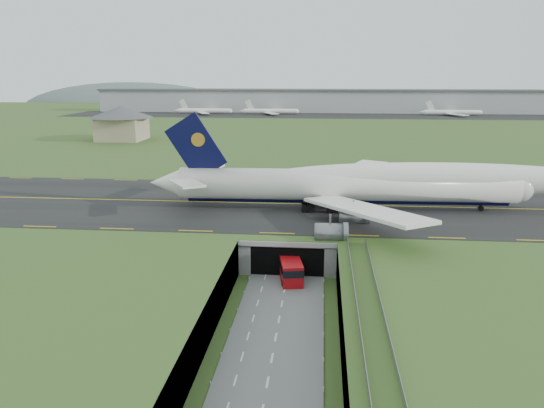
# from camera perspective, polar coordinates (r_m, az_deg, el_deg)

# --- Properties ---
(ground) EXTENTS (900.00, 900.00, 0.00)m
(ground) POSITION_cam_1_polar(r_m,az_deg,el_deg) (80.31, 1.24, -9.92)
(ground) COLOR #3E5C24
(ground) RESTS_ON ground
(airfield_deck) EXTENTS (800.00, 800.00, 6.00)m
(airfield_deck) POSITION_cam_1_polar(r_m,az_deg,el_deg) (79.14, 1.25, -7.94)
(airfield_deck) COLOR gray
(airfield_deck) RESTS_ON ground
(trench_road) EXTENTS (12.00, 75.00, 0.20)m
(trench_road) POSITION_cam_1_polar(r_m,az_deg,el_deg) (73.49, 0.79, -12.21)
(trench_road) COLOR slate
(trench_road) RESTS_ON ground
(taxiway) EXTENTS (800.00, 44.00, 0.18)m
(taxiway) POSITION_cam_1_polar(r_m,az_deg,el_deg) (109.62, 2.53, -0.01)
(taxiway) COLOR black
(taxiway) RESTS_ON airfield_deck
(tunnel_portal) EXTENTS (17.00, 22.30, 6.00)m
(tunnel_portal) POSITION_cam_1_polar(r_m,az_deg,el_deg) (94.72, 2.00, -3.99)
(tunnel_portal) COLOR gray
(tunnel_portal) RESTS_ON ground
(guideway) EXTENTS (3.00, 53.00, 7.05)m
(guideway) POSITION_cam_1_polar(r_m,az_deg,el_deg) (60.84, 10.53, -12.82)
(guideway) COLOR #A8A8A3
(guideway) RESTS_ON ground
(jumbo_jet) EXTENTS (91.87, 59.58, 19.72)m
(jumbo_jet) POSITION_cam_1_polar(r_m,az_deg,el_deg) (105.93, 11.46, 2.12)
(jumbo_jet) COLOR white
(jumbo_jet) RESTS_ON ground
(shuttle_tram) EXTENTS (4.71, 9.10, 3.51)m
(shuttle_tram) POSITION_cam_1_polar(r_m,az_deg,el_deg) (85.64, 1.99, -6.98)
(shuttle_tram) COLOR #AE0B10
(shuttle_tram) RESTS_ON ground
(service_building) EXTENTS (25.08, 25.08, 13.67)m
(service_building) POSITION_cam_1_polar(r_m,az_deg,el_deg) (222.81, -15.89, 8.67)
(service_building) COLOR tan
(service_building) RESTS_ON ground
(cargo_terminal) EXTENTS (320.00, 67.00, 15.60)m
(cargo_terminal) POSITION_cam_1_polar(r_m,az_deg,el_deg) (373.18, 4.72, 11.03)
(cargo_terminal) COLOR #B2B2B2
(cargo_terminal) RESTS_ON ground
(distant_hills) EXTENTS (700.00, 91.00, 60.00)m
(distant_hills) POSITION_cam_1_polar(r_m,az_deg,el_deg) (508.03, 12.29, 9.49)
(distant_hills) COLOR #4E5E5A
(distant_hills) RESTS_ON ground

